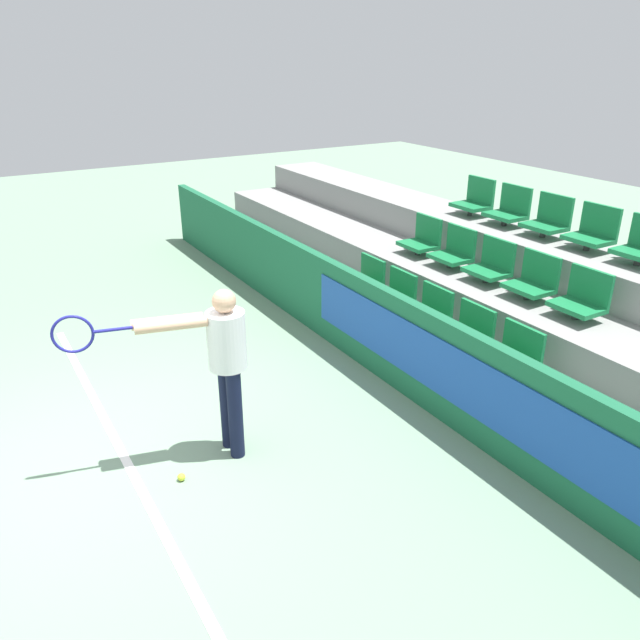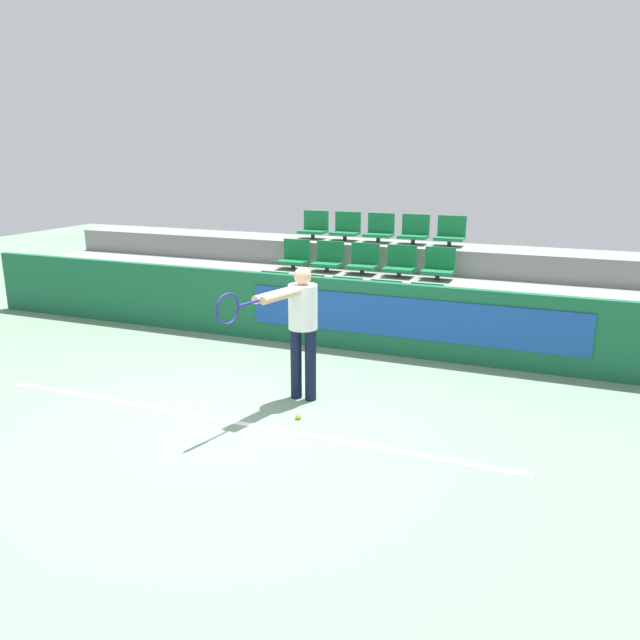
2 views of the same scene
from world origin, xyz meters
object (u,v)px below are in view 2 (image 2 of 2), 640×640
stadium_chair_12 (380,230)px  stadium_chair_9 (439,266)px  stadium_chair_2 (345,297)px  stadium_chair_4 (425,304)px  tennis_player (299,320)px  stadium_chair_10 (314,227)px  stadium_chair_3 (384,300)px  stadium_chair_5 (295,257)px  stadium_chair_6 (328,259)px  stadium_chair_11 (346,229)px  stadium_chair_7 (364,261)px  stadium_chair_8 (400,264)px  stadium_chair_13 (414,232)px  stadium_chair_0 (273,290)px  stadium_chair_14 (450,233)px  tennis_ball (298,416)px

stadium_chair_12 → stadium_chair_9: bearing=-35.3°
stadium_chair_2 → stadium_chair_4: 1.25m
stadium_chair_2 → tennis_player: 2.75m
stadium_chair_2 → stadium_chair_10: bearing=125.2°
stadium_chair_10 → stadium_chair_4: bearing=-35.3°
stadium_chair_3 → stadium_chair_9: size_ratio=1.00×
stadium_chair_2 → stadium_chair_12: stadium_chair_12 is taller
stadium_chair_5 → stadium_chair_6: (0.63, 0.00, 0.00)m
stadium_chair_4 → stadium_chair_11: stadium_chair_11 is taller
stadium_chair_3 → stadium_chair_7: stadium_chair_7 is taller
stadium_chair_12 → stadium_chair_8: bearing=-54.8°
stadium_chair_13 → stadium_chair_10: bearing=180.0°
stadium_chair_13 → stadium_chair_7: bearing=-125.2°
stadium_chair_0 → tennis_player: 3.19m
stadium_chair_14 → stadium_chair_11: bearing=180.0°
stadium_chair_13 → stadium_chair_14: (0.63, 0.00, 0.00)m
stadium_chair_0 → stadium_chair_2: size_ratio=1.00×
stadium_chair_10 → stadium_chair_6: bearing=-54.8°
stadium_chair_9 → stadium_chair_11: 2.12m
stadium_chair_10 → tennis_player: size_ratio=0.32×
stadium_chair_10 → stadium_chair_13: size_ratio=1.00×
stadium_chair_4 → stadium_chair_14: size_ratio=1.00×
stadium_chair_6 → stadium_chair_11: (0.00, 0.89, 0.42)m
tennis_player → stadium_chair_9: bearing=91.1°
stadium_chair_10 → stadium_chair_13: bearing=0.0°
stadium_chair_14 → stadium_chair_0: bearing=-144.7°
stadium_chair_3 → stadium_chair_6: (-1.25, 0.89, 0.42)m
stadium_chair_2 → stadium_chair_3: 0.63m
stadium_chair_8 → stadium_chair_9: size_ratio=1.00×
stadium_chair_11 → stadium_chair_12: same height
stadium_chair_4 → stadium_chair_3: bearing=180.0°
stadium_chair_10 → stadium_chair_11: same height
stadium_chair_10 → stadium_chair_14: (2.50, 0.00, 0.00)m
stadium_chair_8 → tennis_player: 3.59m
stadium_chair_9 → stadium_chair_11: stadium_chair_11 is taller
stadium_chair_7 → tennis_ball: size_ratio=7.59×
stadium_chair_13 → stadium_chair_3: bearing=-90.0°
stadium_chair_4 → tennis_player: 2.84m
stadium_chair_7 → stadium_chair_13: size_ratio=1.00×
stadium_chair_13 → tennis_player: 4.50m
stadium_chair_13 → tennis_player: size_ratio=0.32×
stadium_chair_7 → stadium_chair_9: same height
stadium_chair_13 → tennis_ball: stadium_chair_13 is taller
stadium_chair_11 → stadium_chair_14: same height
stadium_chair_4 → stadium_chair_10: bearing=144.7°
stadium_chair_4 → stadium_chair_6: stadium_chair_6 is taller
stadium_chair_13 → tennis_player: (-0.21, -4.47, -0.49)m
stadium_chair_7 → stadium_chair_13: stadium_chair_13 is taller
stadium_chair_4 → stadium_chair_7: (-1.25, 0.89, 0.42)m
stadium_chair_0 → stadium_chair_5: (0.00, 0.89, 0.42)m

